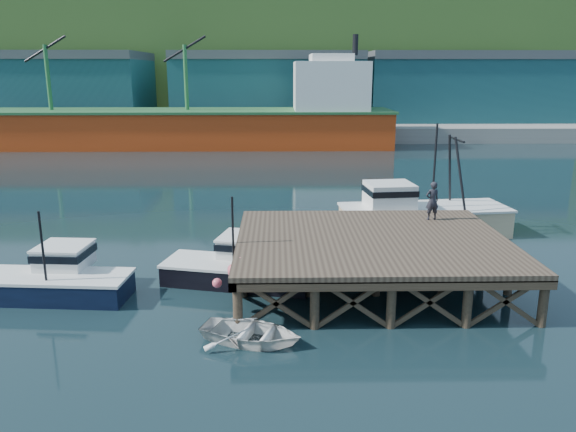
{
  "coord_description": "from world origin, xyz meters",
  "views": [
    {
      "loc": [
        1.28,
        -23.96,
        9.31
      ],
      "look_at": [
        1.79,
        2.0,
        2.61
      ],
      "focal_mm": 35.0,
      "sensor_mm": 36.0,
      "label": 1
    }
  ],
  "objects_px": {
    "dinghy": "(251,333)",
    "dockworker": "(432,201)",
    "trawler": "(421,212)",
    "boat_black": "(240,265)",
    "boat_navy": "(57,278)"
  },
  "relations": [
    {
      "from": "trawler",
      "to": "dockworker",
      "type": "xyz_separation_m",
      "value": [
        -0.7,
        -4.71,
        1.75
      ]
    },
    {
      "from": "trawler",
      "to": "dockworker",
      "type": "height_order",
      "value": "trawler"
    },
    {
      "from": "boat_navy",
      "to": "trawler",
      "type": "bearing_deg",
      "value": 31.73
    },
    {
      "from": "dinghy",
      "to": "dockworker",
      "type": "bearing_deg",
      "value": -25.32
    },
    {
      "from": "boat_navy",
      "to": "dinghy",
      "type": "relative_size",
      "value": 1.77
    },
    {
      "from": "boat_black",
      "to": "dockworker",
      "type": "height_order",
      "value": "boat_black"
    },
    {
      "from": "boat_black",
      "to": "dockworker",
      "type": "distance_m",
      "value": 10.08
    },
    {
      "from": "boat_navy",
      "to": "trawler",
      "type": "relative_size",
      "value": 0.65
    },
    {
      "from": "boat_black",
      "to": "trawler",
      "type": "distance_m",
      "value": 12.6
    },
    {
      "from": "trawler",
      "to": "dinghy",
      "type": "distance_m",
      "value": 16.49
    },
    {
      "from": "dockworker",
      "to": "dinghy",
      "type": "bearing_deg",
      "value": 33.29
    },
    {
      "from": "boat_black",
      "to": "dockworker",
      "type": "xyz_separation_m",
      "value": [
        9.4,
        2.81,
        2.32
      ]
    },
    {
      "from": "trawler",
      "to": "dockworker",
      "type": "distance_m",
      "value": 5.07
    },
    {
      "from": "boat_black",
      "to": "dockworker",
      "type": "relative_size",
      "value": 3.7
    },
    {
      "from": "boat_black",
      "to": "dinghy",
      "type": "xyz_separation_m",
      "value": [
        0.75,
        -6.04,
        -0.39
      ]
    }
  ]
}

